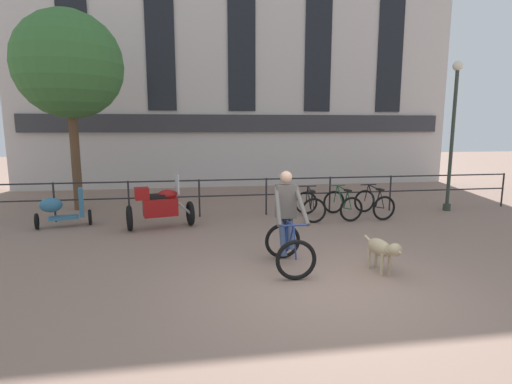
{
  "coord_description": "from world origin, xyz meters",
  "views": [
    {
      "loc": [
        -2.03,
        -5.72,
        2.48
      ],
      "look_at": [
        -0.67,
        2.86,
        1.05
      ],
      "focal_mm": 28.0,
      "sensor_mm": 36.0,
      "label": 1
    }
  ],
  "objects_px": {
    "parked_scooter": "(61,209)",
    "street_lamp": "(453,129)",
    "parked_motorcycle": "(160,206)",
    "parked_bicycle_mid_right": "(374,203)",
    "cyclist_with_bike": "(287,224)",
    "dog": "(383,249)",
    "parked_bicycle_near_lamp": "(310,206)",
    "parked_bicycle_mid_left": "(342,204)"
  },
  "relations": [
    {
      "from": "parked_scooter",
      "to": "street_lamp",
      "type": "bearing_deg",
      "value": -101.59
    },
    {
      "from": "parked_bicycle_near_lamp",
      "to": "dog",
      "type": "bearing_deg",
      "value": 95.58
    },
    {
      "from": "parked_motorcycle",
      "to": "parked_bicycle_mid_right",
      "type": "height_order",
      "value": "parked_motorcycle"
    },
    {
      "from": "parked_bicycle_mid_left",
      "to": "street_lamp",
      "type": "bearing_deg",
      "value": -179.07
    },
    {
      "from": "parked_bicycle_near_lamp",
      "to": "parked_bicycle_mid_left",
      "type": "distance_m",
      "value": 0.93
    },
    {
      "from": "cyclist_with_bike",
      "to": "dog",
      "type": "xyz_separation_m",
      "value": [
        1.51,
        -0.62,
        -0.33
      ]
    },
    {
      "from": "parked_motorcycle",
      "to": "parked_bicycle_near_lamp",
      "type": "distance_m",
      "value": 3.97
    },
    {
      "from": "parked_bicycle_mid_left",
      "to": "parked_scooter",
      "type": "height_order",
      "value": "parked_scooter"
    },
    {
      "from": "parked_scooter",
      "to": "street_lamp",
      "type": "distance_m",
      "value": 10.89
    },
    {
      "from": "parked_scooter",
      "to": "parked_bicycle_mid_right",
      "type": "bearing_deg",
      "value": -103.65
    },
    {
      "from": "cyclist_with_bike",
      "to": "parked_bicycle_mid_left",
      "type": "distance_m",
      "value": 4.31
    },
    {
      "from": "dog",
      "to": "street_lamp",
      "type": "xyz_separation_m",
      "value": [
        4.32,
        4.55,
        1.99
      ]
    },
    {
      "from": "cyclist_with_bike",
      "to": "parked_motorcycle",
      "type": "xyz_separation_m",
      "value": [
        -2.46,
        3.12,
        -0.2
      ]
    },
    {
      "from": "cyclist_with_bike",
      "to": "parked_scooter",
      "type": "bearing_deg",
      "value": 145.07
    },
    {
      "from": "dog",
      "to": "parked_bicycle_mid_left",
      "type": "bearing_deg",
      "value": 67.86
    },
    {
      "from": "parked_bicycle_mid_left",
      "to": "street_lamp",
      "type": "relative_size",
      "value": 0.27
    },
    {
      "from": "parked_scooter",
      "to": "dog",
      "type": "bearing_deg",
      "value": -136.78
    },
    {
      "from": "cyclist_with_bike",
      "to": "dog",
      "type": "height_order",
      "value": "cyclist_with_bike"
    },
    {
      "from": "dog",
      "to": "parked_bicycle_mid_left",
      "type": "xyz_separation_m",
      "value": [
        0.89,
        4.17,
        -0.07
      ]
    },
    {
      "from": "parked_motorcycle",
      "to": "parked_scooter",
      "type": "relative_size",
      "value": 1.26
    },
    {
      "from": "parked_motorcycle",
      "to": "parked_scooter",
      "type": "height_order",
      "value": "parked_motorcycle"
    },
    {
      "from": "parked_bicycle_near_lamp",
      "to": "parked_scooter",
      "type": "xyz_separation_m",
      "value": [
        -6.36,
        0.04,
        0.1
      ]
    },
    {
      "from": "parked_bicycle_mid_left",
      "to": "cyclist_with_bike",
      "type": "bearing_deg",
      "value": 50.56
    },
    {
      "from": "parked_scooter",
      "to": "street_lamp",
      "type": "relative_size",
      "value": 0.31
    },
    {
      "from": "parked_bicycle_near_lamp",
      "to": "street_lamp",
      "type": "distance_m",
      "value": 4.83
    },
    {
      "from": "parked_bicycle_mid_left",
      "to": "parked_motorcycle",
      "type": "bearing_deg",
      "value": -0.23
    },
    {
      "from": "parked_motorcycle",
      "to": "street_lamp",
      "type": "relative_size",
      "value": 0.39
    },
    {
      "from": "parked_bicycle_mid_left",
      "to": "street_lamp",
      "type": "distance_m",
      "value": 4.02
    },
    {
      "from": "cyclist_with_bike",
      "to": "parked_bicycle_mid_right",
      "type": "distance_m",
      "value": 4.88
    },
    {
      "from": "parked_bicycle_near_lamp",
      "to": "street_lamp",
      "type": "xyz_separation_m",
      "value": [
        4.35,
        0.38,
        2.06
      ]
    },
    {
      "from": "parked_bicycle_near_lamp",
      "to": "parked_motorcycle",
      "type": "bearing_deg",
      "value": 11.43
    },
    {
      "from": "street_lamp",
      "to": "parked_bicycle_mid_left",
      "type": "bearing_deg",
      "value": -173.75
    },
    {
      "from": "cyclist_with_bike",
      "to": "parked_bicycle_near_lamp",
      "type": "bearing_deg",
      "value": 68.76
    },
    {
      "from": "parked_bicycle_mid_right",
      "to": "street_lamp",
      "type": "height_order",
      "value": "street_lamp"
    },
    {
      "from": "parked_bicycle_near_lamp",
      "to": "parked_scooter",
      "type": "bearing_deg",
      "value": 4.82
    },
    {
      "from": "parked_scooter",
      "to": "parked_motorcycle",
      "type": "bearing_deg",
      "value": -114.39
    },
    {
      "from": "parked_bicycle_mid_right",
      "to": "street_lamp",
      "type": "distance_m",
      "value": 3.26
    },
    {
      "from": "parked_bicycle_near_lamp",
      "to": "parked_bicycle_mid_right",
      "type": "height_order",
      "value": "same"
    },
    {
      "from": "dog",
      "to": "street_lamp",
      "type": "bearing_deg",
      "value": 36.43
    },
    {
      "from": "dog",
      "to": "parked_bicycle_mid_right",
      "type": "xyz_separation_m",
      "value": [
        1.82,
        4.17,
        -0.07
      ]
    },
    {
      "from": "parked_bicycle_near_lamp",
      "to": "parked_bicycle_mid_left",
      "type": "xyz_separation_m",
      "value": [
        0.93,
        0.0,
        0.0
      ]
    },
    {
      "from": "parked_motorcycle",
      "to": "parked_bicycle_near_lamp",
      "type": "bearing_deg",
      "value": -96.44
    }
  ]
}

